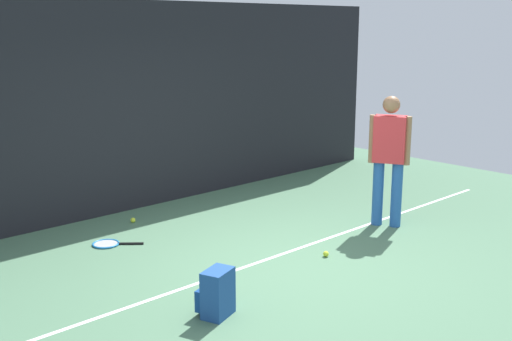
{
  "coord_description": "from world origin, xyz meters",
  "views": [
    {
      "loc": [
        -4.58,
        -4.52,
        2.56
      ],
      "look_at": [
        0.0,
        0.4,
        1.0
      ],
      "focal_mm": 43.87,
      "sensor_mm": 36.0,
      "label": 1
    }
  ],
  "objects_px": {
    "tennis_ball_near_player": "(326,254)",
    "tennis_racket": "(108,244)",
    "backpack": "(216,294)",
    "tennis_ball_mid_court": "(133,220)",
    "tennis_player": "(389,153)",
    "tennis_ball_by_fence": "(200,296)"
  },
  "relations": [
    {
      "from": "tennis_ball_mid_court",
      "to": "tennis_ball_by_fence",
      "type": "bearing_deg",
      "value": -108.28
    },
    {
      "from": "backpack",
      "to": "tennis_ball_mid_court",
      "type": "bearing_deg",
      "value": -127.57
    },
    {
      "from": "tennis_racket",
      "to": "tennis_ball_near_player",
      "type": "height_order",
      "value": "tennis_ball_near_player"
    },
    {
      "from": "tennis_racket",
      "to": "backpack",
      "type": "relative_size",
      "value": 1.31
    },
    {
      "from": "tennis_racket",
      "to": "tennis_ball_by_fence",
      "type": "distance_m",
      "value": 1.96
    },
    {
      "from": "tennis_racket",
      "to": "tennis_ball_by_fence",
      "type": "height_order",
      "value": "tennis_ball_by_fence"
    },
    {
      "from": "tennis_player",
      "to": "tennis_racket",
      "type": "relative_size",
      "value": 2.95
    },
    {
      "from": "backpack",
      "to": "tennis_ball_mid_court",
      "type": "xyz_separation_m",
      "value": [
        0.92,
        2.88,
        -0.18
      ]
    },
    {
      "from": "tennis_racket",
      "to": "tennis_ball_by_fence",
      "type": "xyz_separation_m",
      "value": [
        -0.14,
        -1.96,
        0.02
      ]
    },
    {
      "from": "tennis_racket",
      "to": "tennis_player",
      "type": "bearing_deg",
      "value": -169.08
    },
    {
      "from": "backpack",
      "to": "tennis_ball_mid_court",
      "type": "distance_m",
      "value": 3.03
    },
    {
      "from": "tennis_player",
      "to": "tennis_ball_near_player",
      "type": "xyz_separation_m",
      "value": [
        -1.45,
        -0.22,
        -0.93
      ]
    },
    {
      "from": "tennis_player",
      "to": "tennis_ball_mid_court",
      "type": "bearing_deg",
      "value": -162.75
    },
    {
      "from": "tennis_player",
      "to": "tennis_racket",
      "type": "bearing_deg",
      "value": -148.59
    },
    {
      "from": "tennis_player",
      "to": "tennis_ball_mid_court",
      "type": "xyz_separation_m",
      "value": [
        -2.38,
        2.36,
        -0.93
      ]
    },
    {
      "from": "tennis_ball_near_player",
      "to": "tennis_racket",
      "type": "bearing_deg",
      "value": 128.34
    },
    {
      "from": "tennis_racket",
      "to": "tennis_ball_mid_court",
      "type": "height_order",
      "value": "tennis_ball_mid_court"
    },
    {
      "from": "tennis_player",
      "to": "backpack",
      "type": "bearing_deg",
      "value": -109.06
    },
    {
      "from": "tennis_ball_near_player",
      "to": "tennis_ball_by_fence",
      "type": "xyz_separation_m",
      "value": [
        -1.75,
        0.08,
        0.0
      ]
    },
    {
      "from": "tennis_ball_by_fence",
      "to": "backpack",
      "type": "bearing_deg",
      "value": -104.31
    },
    {
      "from": "tennis_racket",
      "to": "tennis_ball_near_player",
      "type": "bearing_deg",
      "value": 169.88
    },
    {
      "from": "tennis_ball_by_fence",
      "to": "tennis_ball_mid_court",
      "type": "relative_size",
      "value": 1.0
    }
  ]
}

